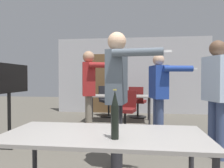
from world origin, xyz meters
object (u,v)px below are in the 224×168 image
at_px(office_chair_near_pushed, 137,103).
at_px(beer_bottle, 115,116).
at_px(person_center_tall, 159,89).
at_px(drink_cup, 115,94).
at_px(person_left_plaid, 218,87).
at_px(office_chair_far_right, 126,111).
at_px(tv_screen, 9,93).
at_px(office_chair_far_left, 108,102).
at_px(person_near_casual, 89,85).
at_px(person_far_watching, 118,85).

xyz_separation_m(office_chair_near_pushed, beer_bottle, (-0.12, -5.00, 0.46)).
height_order(person_center_tall, beer_bottle, person_center_tall).
bearing_deg(drink_cup, office_chair_near_pushed, 55.39).
bearing_deg(person_left_plaid, office_chair_far_right, -158.80).
bearing_deg(drink_cup, person_left_plaid, -52.64).
height_order(office_chair_far_right, beer_bottle, beer_bottle).
bearing_deg(tv_screen, person_left_plaid, -93.48).
distance_m(tv_screen, person_left_plaid, 3.53).
xyz_separation_m(person_center_tall, beer_bottle, (-0.57, -2.68, -0.09)).
height_order(person_left_plaid, office_chair_near_pushed, person_left_plaid).
xyz_separation_m(office_chair_far_right, beer_bottle, (0.14, -3.54, 0.49)).
xyz_separation_m(person_center_tall, office_chair_near_pushed, (-0.45, 2.32, -0.55)).
xyz_separation_m(person_center_tall, office_chair_far_left, (-1.38, 2.45, -0.54)).
xyz_separation_m(person_center_tall, person_left_plaid, (0.79, -0.90, 0.07)).
distance_m(tv_screen, beer_bottle, 2.93).
xyz_separation_m(office_chair_far_left, office_chair_near_pushed, (0.94, -0.14, -0.01)).
bearing_deg(drink_cup, tv_screen, -128.10).
bearing_deg(person_near_casual, office_chair_far_right, 124.38).
xyz_separation_m(tv_screen, person_near_casual, (1.32, 0.71, 0.13)).
bearing_deg(beer_bottle, drink_cup, 96.27).
height_order(office_chair_far_left, drink_cup, office_chair_far_left).
relative_size(person_near_casual, office_chair_near_pushed, 1.86).
height_order(person_far_watching, office_chair_far_left, person_far_watching).
relative_size(person_far_watching, person_center_tall, 1.08).
bearing_deg(person_left_plaid, drink_cup, -161.83).
bearing_deg(office_chair_near_pushed, office_chair_far_left, -176.59).
xyz_separation_m(office_chair_near_pushed, drink_cup, (-0.58, -0.84, 0.33)).
height_order(person_near_casual, office_chair_near_pushed, person_near_casual).
bearing_deg(person_far_watching, drink_cup, -166.10).
xyz_separation_m(tv_screen, person_far_watching, (2.07, -0.85, 0.18)).
relative_size(office_chair_near_pushed, drink_cup, 9.75).
height_order(person_left_plaid, office_chair_far_left, person_left_plaid).
relative_size(person_center_tall, person_left_plaid, 0.95).
bearing_deg(beer_bottle, person_center_tall, 77.98).
distance_m(person_left_plaid, beer_bottle, 2.24).
height_order(office_chair_far_left, beer_bottle, beer_bottle).
bearing_deg(office_chair_far_right, office_chair_near_pushed, -89.72).
distance_m(person_near_casual, office_chair_far_right, 1.26).
xyz_separation_m(person_near_casual, person_center_tall, (1.41, -0.02, -0.06)).
bearing_deg(office_chair_far_right, person_left_plaid, 140.76).
relative_size(person_near_casual, office_chair_far_left, 1.84).
bearing_deg(tv_screen, person_center_tall, -75.81).
distance_m(person_far_watching, office_chair_near_pushed, 3.91).
bearing_deg(office_chair_near_pushed, person_far_watching, -81.25).
height_order(person_near_casual, person_left_plaid, person_left_plaid).
bearing_deg(office_chair_near_pushed, person_center_tall, -67.13).
bearing_deg(office_chair_far_right, person_far_watching, 101.51).
bearing_deg(drink_cup, office_chair_far_left, 110.09).
bearing_deg(person_near_casual, beer_bottle, 1.41).
relative_size(person_far_watching, office_chair_near_pushed, 1.90).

